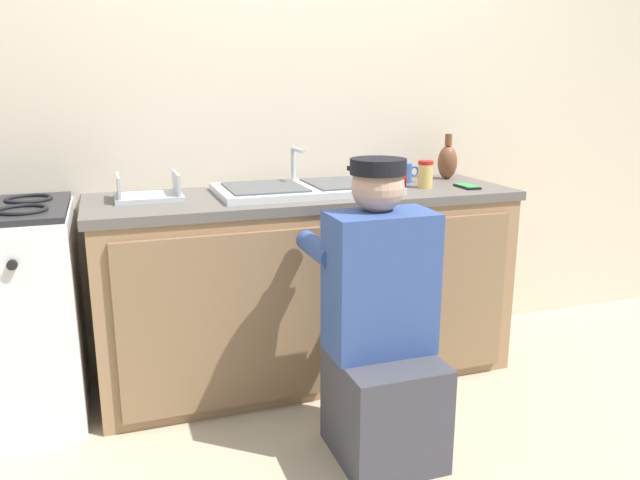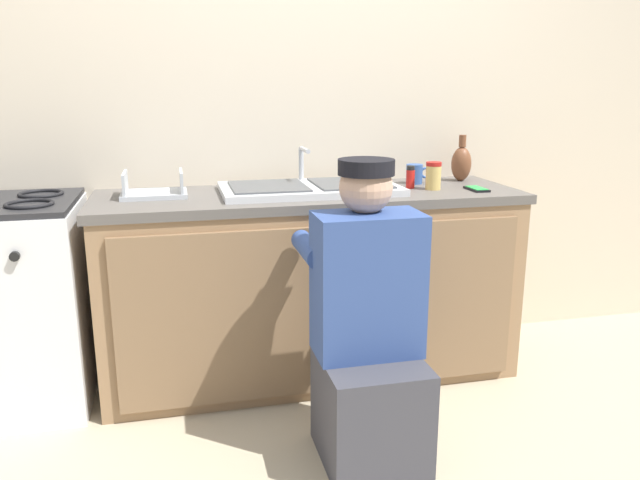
{
  "view_description": "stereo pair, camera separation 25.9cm",
  "coord_description": "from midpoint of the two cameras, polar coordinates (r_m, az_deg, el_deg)",
  "views": [
    {
      "loc": [
        -0.85,
        -2.36,
        1.36
      ],
      "look_at": [
        0.0,
        0.1,
        0.7
      ],
      "focal_mm": 35.0,
      "sensor_mm": 36.0,
      "label": 1
    },
    {
      "loc": [
        -0.6,
        -2.43,
        1.36
      ],
      "look_at": [
        0.0,
        0.1,
        0.7
      ],
      "focal_mm": 35.0,
      "sensor_mm": 36.0,
      "label": 2
    }
  ],
  "objects": [
    {
      "name": "back_wall",
      "position": [
        3.13,
        -5.79,
        12.07
      ],
      "size": [
        6.0,
        0.1,
        2.5
      ],
      "primitive_type": "cube",
      "color": "beige",
      "rests_on": "ground_plane"
    },
    {
      "name": "counter_cabinet",
      "position": [
        2.94,
        -3.75,
        -4.55
      ],
      "size": [
        1.88,
        0.62,
        0.84
      ],
      "color": "#997551",
      "rests_on": "ground_plane"
    },
    {
      "name": "dish_rack_tray",
      "position": [
        2.78,
        -18.02,
        4.02
      ],
      "size": [
        0.28,
        0.22,
        0.11
      ],
      "color": "#B2B7BC",
      "rests_on": "countertop"
    },
    {
      "name": "spice_bottle_red",
      "position": [
        2.99,
        5.09,
        5.82
      ],
      "size": [
        0.04,
        0.04,
        0.1
      ],
      "color": "red",
      "rests_on": "countertop"
    },
    {
      "name": "sink_double_basin",
      "position": [
        2.83,
        -3.97,
        4.75
      ],
      "size": [
        0.8,
        0.44,
        0.19
      ],
      "color": "silver",
      "rests_on": "countertop"
    },
    {
      "name": "stove_range",
      "position": [
        2.9,
        -29.38,
        -6.04
      ],
      "size": [
        0.59,
        0.62,
        0.91
      ],
      "color": "white",
      "rests_on": "ground_plane"
    },
    {
      "name": "coffee_mug",
      "position": [
        3.13,
        5.37,
        6.14
      ],
      "size": [
        0.13,
        0.08,
        0.09
      ],
      "color": "#335699",
      "rests_on": "countertop"
    },
    {
      "name": "condiment_jar",
      "position": [
        2.97,
        7.15,
        5.97
      ],
      "size": [
        0.07,
        0.07,
        0.13
      ],
      "color": "#DBB760",
      "rests_on": "countertop"
    },
    {
      "name": "vase_decorative",
      "position": [
        3.26,
        9.35,
        7.1
      ],
      "size": [
        0.1,
        0.1,
        0.23
      ],
      "color": "brown",
      "rests_on": "countertop"
    },
    {
      "name": "ground_plane",
      "position": [
        2.85,
        -2.01,
        -14.36
      ],
      "size": [
        12.0,
        12.0,
        0.0
      ],
      "primitive_type": "plane",
      "color": "tan"
    },
    {
      "name": "countertop",
      "position": [
        2.84,
        -3.95,
        3.95
      ],
      "size": [
        1.92,
        0.62,
        0.04
      ],
      "primitive_type": "cube",
      "color": "#5B5651",
      "rests_on": "counter_cabinet"
    },
    {
      "name": "plumber_person",
      "position": [
        2.3,
        2.38,
        -8.87
      ],
      "size": [
        0.42,
        0.61,
        1.1
      ],
      "color": "#3F3F47",
      "rests_on": "ground_plane"
    },
    {
      "name": "cell_phone",
      "position": [
        3.0,
        10.92,
        4.81
      ],
      "size": [
        0.07,
        0.14,
        0.01
      ],
      "color": "black",
      "rests_on": "countertop"
    }
  ]
}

